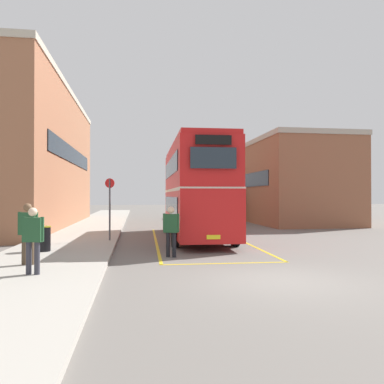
{
  "coord_description": "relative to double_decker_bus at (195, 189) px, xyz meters",
  "views": [
    {
      "loc": [
        -3.64,
        -9.39,
        2.18
      ],
      "look_at": [
        -0.44,
        12.27,
        2.39
      ],
      "focal_mm": 35.64,
      "sensor_mm": 36.0,
      "label": 1
    }
  ],
  "objects": [
    {
      "name": "pedestrian_waiting_far",
      "position": [
        -5.65,
        -8.83,
        -1.37
      ],
      "size": [
        0.57,
        0.31,
        1.73
      ],
      "color": "#2D2D38",
      "rests_on": "sidewalk_left"
    },
    {
      "name": "sidewalk_left",
      "position": [
        -5.87,
        7.0,
        -2.44
      ],
      "size": [
        4.0,
        57.6,
        0.14
      ],
      "primitive_type": "cube",
      "color": "#A39E93",
      "rests_on": "ground"
    },
    {
      "name": "bus_stop_sign",
      "position": [
        -4.19,
        -1.39,
        -0.68
      ],
      "size": [
        0.43,
        0.14,
        2.84
      ],
      "color": "#4C4C51",
      "rests_on": "sidewalk_left"
    },
    {
      "name": "litter_bin",
      "position": [
        -6.37,
        -4.56,
        -1.91
      ],
      "size": [
        0.53,
        0.53,
        0.92
      ],
      "color": "black",
      "rests_on": "sidewalk_left"
    },
    {
      "name": "single_deck_bus",
      "position": [
        4.04,
        16.88,
        -0.87
      ],
      "size": [
        3.72,
        9.27,
        3.02
      ],
      "color": "black",
      "rests_on": "ground"
    },
    {
      "name": "pedestrian_boarding",
      "position": [
        -1.77,
        -5.71,
        -1.46
      ],
      "size": [
        0.56,
        0.39,
        1.8
      ],
      "color": "black",
      "rests_on": "ground"
    },
    {
      "name": "ground_plane",
      "position": [
        0.63,
        4.6,
        -2.51
      ],
      "size": [
        135.6,
        135.6,
        0.0
      ],
      "primitive_type": "plane",
      "color": "#66605B"
    },
    {
      "name": "double_decker_bus",
      "position": [
        0.0,
        0.0,
        0.0
      ],
      "size": [
        3.06,
        10.51,
        4.75
      ],
      "color": "black",
      "rests_on": "ground"
    },
    {
      "name": "bay_marking_yellow",
      "position": [
        -0.02,
        -1.94,
        -2.51
      ],
      "size": [
        4.54,
        12.55,
        0.01
      ],
      "color": "gold",
      "rests_on": "ground"
    },
    {
      "name": "brick_building_left",
      "position": [
        -10.39,
        8.79,
        2.25
      ],
      "size": [
        5.98,
        20.81,
        9.51
      ],
      "color": "#9E6647",
      "rests_on": "ground"
    },
    {
      "name": "pedestrian_waiting_near",
      "position": [
        -6.17,
        -7.34,
        -1.31
      ],
      "size": [
        0.59,
        0.33,
        1.81
      ],
      "color": "#473828",
      "rests_on": "sidewalk_left"
    },
    {
      "name": "depot_building_right",
      "position": [
        9.37,
        12.12,
        0.8
      ],
      "size": [
        6.6,
        15.83,
        6.62
      ],
      "color": "brown",
      "rests_on": "ground"
    }
  ]
}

